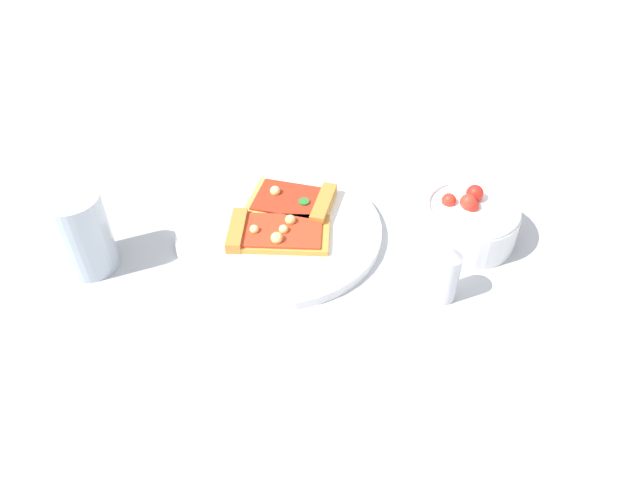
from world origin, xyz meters
name	(u,v)px	position (x,y,z in m)	size (l,w,h in m)	color
ground_plane	(286,241)	(0.00, 0.00, 0.00)	(2.40, 2.40, 0.00)	#B2B7BC
plate	(281,230)	(0.00, -0.02, 0.01)	(0.28, 0.28, 0.01)	white
pizza_slice_near	(272,232)	(0.02, -0.01, 0.02)	(0.15, 0.14, 0.02)	gold
pizza_slice_far	(298,202)	(-0.05, -0.04, 0.02)	(0.14, 0.14, 0.02)	gold
salad_bowl	(469,221)	(-0.21, 0.13, 0.03)	(0.13, 0.13, 0.07)	white
soda_glass	(82,233)	(0.23, -0.10, 0.05)	(0.07, 0.07, 0.11)	silver
pepper_shaker	(446,273)	(-0.11, 0.19, 0.04)	(0.03, 0.03, 0.08)	silver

